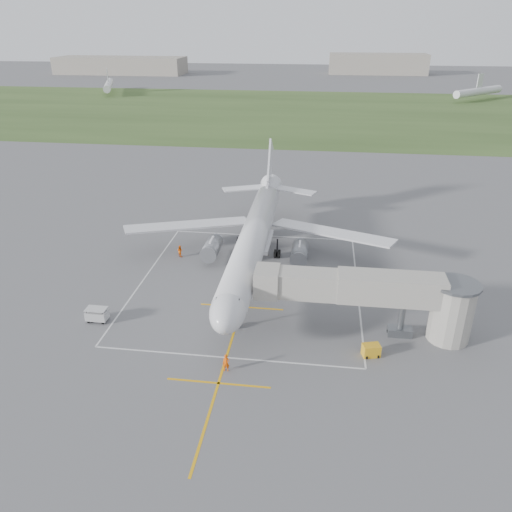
# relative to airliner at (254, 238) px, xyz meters

# --- Properties ---
(ground) EXTENTS (700.00, 700.00, 0.00)m
(ground) POSITION_rel_airliner_xyz_m (0.00, -0.75, -4.39)
(ground) COLOR #505052
(ground) RESTS_ON ground
(grass_strip) EXTENTS (700.00, 120.00, 0.02)m
(grass_strip) POSITION_rel_airliner_xyz_m (0.00, 129.25, -4.38)
(grass_strip) COLOR #344A20
(grass_strip) RESTS_ON ground
(apron_markings) EXTENTS (28.20, 60.00, 0.01)m
(apron_markings) POSITION_rel_airliner_xyz_m (0.00, -6.57, -4.38)
(apron_markings) COLOR #E7A20D
(apron_markings) RESTS_ON ground
(airliner) EXTENTS (38.93, 46.75, 13.52)m
(airliner) POSITION_rel_airliner_xyz_m (0.00, 0.00, 0.00)
(airliner) COLOR silver
(airliner) RESTS_ON ground
(jet_bridge) EXTENTS (23.40, 5.00, 7.20)m
(jet_bridge) POSITION_rel_airliner_xyz_m (15.72, -14.25, 0.35)
(jet_bridge) COLOR #9F9C90
(jet_bridge) RESTS_ON ground
(gpu_unit) EXTENTS (1.98, 1.60, 1.31)m
(gpu_unit) POSITION_rel_airliner_xyz_m (14.62, -18.46, -3.75)
(gpu_unit) COLOR gold
(gpu_unit) RESTS_ON ground
(baggage_cart) EXTENTS (2.37, 1.43, 1.64)m
(baggage_cart) POSITION_rel_airliner_xyz_m (-15.83, -15.95, -3.55)
(baggage_cart) COLOR #BCBCBC
(baggage_cart) RESTS_ON ground
(ramp_worker_nose) EXTENTS (0.68, 0.45, 1.84)m
(ramp_worker_nose) POSITION_rel_airliner_xyz_m (0.39, -22.79, -3.47)
(ramp_worker_nose) COLOR #F65607
(ramp_worker_nose) RESTS_ON ground
(ramp_worker_wing) EXTENTS (1.05, 0.97, 1.72)m
(ramp_worker_wing) POSITION_rel_airliner_xyz_m (-11.08, 2.04, -3.53)
(ramp_worker_wing) COLOR #FF6408
(ramp_worker_wing) RESTS_ON ground
(distant_hangars) EXTENTS (345.00, 49.00, 12.00)m
(distant_hangars) POSITION_rel_airliner_xyz_m (-16.15, 264.44, 0.78)
(distant_hangars) COLOR gray
(distant_hangars) RESTS_ON ground
(distant_aircraft) EXTENTS (184.01, 31.21, 8.85)m
(distant_aircraft) POSITION_rel_airliner_xyz_m (-9.38, 170.37, -0.80)
(distant_aircraft) COLOR silver
(distant_aircraft) RESTS_ON ground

